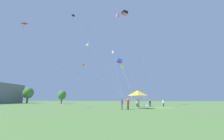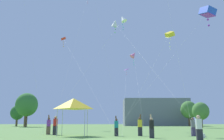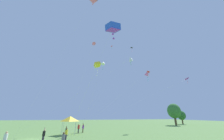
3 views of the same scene
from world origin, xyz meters
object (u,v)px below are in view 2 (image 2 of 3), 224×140
at_px(person_purple_shirt, 49,125).
at_px(kite_yellow_box_6, 170,35).
at_px(cooler_box, 201,136).
at_px(kite_blue_box_10, 208,12).
at_px(person_white_shirt, 199,127).
at_px(kite_white_diamond_7, 115,23).
at_px(person_yellow_shirt, 140,125).
at_px(festival_tent, 74,104).
at_px(person_red_shirt, 55,125).
at_px(kite_purple_delta_0, 126,70).
at_px(kite_pink_diamond_1, 134,55).
at_px(kite_white_diamond_2, 123,19).
at_px(person_grey_shirt, 193,126).
at_px(kite_red_delta_9, 64,39).
at_px(person_teal_shirt, 116,126).
at_px(person_black_shirt, 152,126).

height_order(person_purple_shirt, kite_yellow_box_6, kite_yellow_box_6).
height_order(cooler_box, kite_yellow_box_6, kite_yellow_box_6).
distance_m(kite_yellow_box_6, kite_blue_box_10, 6.29).
height_order(cooler_box, person_white_shirt, person_white_shirt).
bearing_deg(kite_white_diamond_7, person_yellow_shirt, -80.19).
distance_m(person_purple_shirt, kite_yellow_box_6, 16.65).
bearing_deg(festival_tent, kite_white_diamond_7, 71.62).
distance_m(person_white_shirt, person_red_shirt, 14.11).
distance_m(kite_purple_delta_0, kite_pink_diamond_1, 9.80).
bearing_deg(kite_white_diamond_2, cooler_box, -54.77).
height_order(cooler_box, person_grey_shirt, person_grey_shirt).
relative_size(festival_tent, kite_white_diamond_7, 0.17).
bearing_deg(kite_red_delta_9, kite_yellow_box_6, -48.90).
xyz_separation_m(cooler_box, person_white_shirt, (-1.46, -3.94, 0.76)).
xyz_separation_m(person_purple_shirt, kite_purple_delta_0, (9.33, 21.41, 10.23)).
relative_size(person_purple_shirt, kite_purple_delta_0, 0.08).
bearing_deg(person_purple_shirt, kite_white_diamond_2, 135.24).
xyz_separation_m(person_teal_shirt, kite_yellow_box_6, (6.26, 4.09, 10.20)).
distance_m(person_white_shirt, kite_blue_box_10, 18.91).
height_order(kite_yellow_box_6, kite_blue_box_10, kite_blue_box_10).
bearing_deg(person_grey_shirt, person_white_shirt, -35.92).
bearing_deg(person_white_shirt, person_teal_shirt, -35.20).
bearing_deg(kite_blue_box_10, person_grey_shirt, -130.54).
height_order(person_grey_shirt, kite_purple_delta_0, kite_purple_delta_0).
xyz_separation_m(person_grey_shirt, person_red_shirt, (-13.11, 1.66, 0.10)).
distance_m(person_black_shirt, kite_pink_diamond_1, 20.42).
distance_m(person_white_shirt, kite_red_delta_9, 36.12).
xyz_separation_m(person_purple_shirt, kite_white_diamond_7, (6.99, 9.45, 14.99)).
bearing_deg(kite_red_delta_9, kite_purple_delta_0, 9.45).
relative_size(person_white_shirt, kite_red_delta_9, 0.07).
distance_m(cooler_box, person_grey_shirt, 2.87).
bearing_deg(kite_white_diamond_7, kite_pink_diamond_1, 36.89).
xyz_separation_m(person_teal_shirt, kite_pink_diamond_1, (2.99, 14.65, 10.69)).
bearing_deg(person_purple_shirt, cooler_box, 93.53).
height_order(cooler_box, kite_blue_box_10, kite_blue_box_10).
xyz_separation_m(kite_yellow_box_6, kite_red_delta_9, (-15.98, 18.32, 5.72)).
relative_size(person_grey_shirt, kite_pink_diamond_1, 0.11).
relative_size(person_purple_shirt, kite_white_diamond_7, 0.10).
height_order(kite_white_diamond_7, kite_blue_box_10, kite_white_diamond_7).
xyz_separation_m(kite_pink_diamond_1, kite_yellow_box_6, (3.27, -10.56, -0.50)).
height_order(person_yellow_shirt, kite_white_diamond_2, kite_white_diamond_2).
xyz_separation_m(cooler_box, kite_blue_box_10, (4.55, 7.77, 14.34)).
xyz_separation_m(person_black_shirt, kite_pink_diamond_1, (0.22, 17.41, 10.66)).
height_order(person_black_shirt, kite_white_diamond_2, kite_white_diamond_2).
distance_m(person_grey_shirt, person_red_shirt, 13.21).
xyz_separation_m(kite_pink_diamond_1, kite_red_delta_9, (-12.70, 7.76, 5.23)).
distance_m(kite_pink_diamond_1, kite_white_diamond_7, 5.70).
bearing_deg(kite_white_diamond_7, festival_tent, -108.38).
height_order(person_yellow_shirt, kite_white_diamond_7, kite_white_diamond_7).
relative_size(kite_white_diamond_2, kite_blue_box_10, 0.95).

